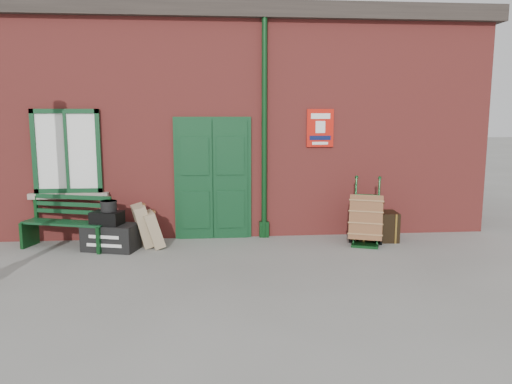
{
  "coord_description": "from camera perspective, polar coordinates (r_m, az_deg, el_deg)",
  "views": [
    {
      "loc": [
        -0.33,
        -7.72,
        2.31
      ],
      "look_at": [
        0.42,
        0.6,
        1.0
      ],
      "focal_mm": 35.0,
      "sensor_mm": 36.0,
      "label": 1
    }
  ],
  "objects": [
    {
      "name": "strongbox",
      "position": [
        8.85,
        -16.66,
        -2.86
      ],
      "size": [
        0.57,
        0.48,
        0.22
      ],
      "primitive_type": "cube",
      "rotation": [
        0.0,
        0.0,
        -0.29
      ],
      "color": "black",
      "rests_on": "houdini_trunk"
    },
    {
      "name": "porter_trolley",
      "position": [
        9.09,
        12.49,
        -3.05
      ],
      "size": [
        0.75,
        0.78,
        1.19
      ],
      "rotation": [
        0.0,
        0.0,
        -0.36
      ],
      "color": "#0D3415",
      "rests_on": "ground"
    },
    {
      "name": "suitcase_back",
      "position": [
        8.99,
        -12.76,
        -3.73
      ],
      "size": [
        0.5,
        0.6,
        0.75
      ],
      "primitive_type": "cube",
      "rotation": [
        0.0,
        -0.24,
        0.27
      ],
      "color": "#9D8767",
      "rests_on": "ground"
    },
    {
      "name": "dark_trunk",
      "position": [
        9.44,
        13.57,
        -3.83
      ],
      "size": [
        0.76,
        0.52,
        0.54
      ],
      "primitive_type": "cube",
      "rotation": [
        0.0,
        0.0,
        -0.04
      ],
      "color": "black",
      "rests_on": "ground"
    },
    {
      "name": "suitcase_front",
      "position": [
        8.89,
        -11.68,
        -4.19
      ],
      "size": [
        0.47,
        0.54,
        0.65
      ],
      "primitive_type": "cube",
      "rotation": [
        0.0,
        -0.29,
        0.27
      ],
      "color": "#9D8767",
      "rests_on": "ground"
    },
    {
      "name": "houdini_trunk",
      "position": [
        8.92,
        -16.24,
        -4.98
      ],
      "size": [
        1.0,
        0.73,
        0.45
      ],
      "primitive_type": "cube",
      "rotation": [
        0.0,
        0.0,
        -0.29
      ],
      "color": "black",
      "rests_on": "ground"
    },
    {
      "name": "hatbox",
      "position": [
        8.84,
        -16.49,
        -1.54
      ],
      "size": [
        0.33,
        0.33,
        0.18
      ],
      "primitive_type": "cylinder",
      "rotation": [
        0.0,
        0.0,
        -0.29
      ],
      "color": "black",
      "rests_on": "strongbox"
    },
    {
      "name": "ground",
      "position": [
        8.07,
        -2.63,
        -7.74
      ],
      "size": [
        80.0,
        80.0,
        0.0
      ],
      "primitive_type": "plane",
      "color": "gray",
      "rests_on": "ground"
    },
    {
      "name": "bench",
      "position": [
        9.27,
        -20.69,
        -3.11
      ],
      "size": [
        1.59,
        0.91,
        0.94
      ],
      "rotation": [
        0.0,
        0.0,
        -0.31
      ],
      "color": "#0F391D",
      "rests_on": "ground"
    },
    {
      "name": "station_building",
      "position": [
        11.22,
        -3.53,
        8.15
      ],
      "size": [
        10.3,
        4.3,
        4.36
      ],
      "color": "#9E3833",
      "rests_on": "ground"
    }
  ]
}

